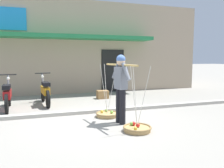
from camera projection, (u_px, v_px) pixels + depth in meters
The scene contains 9 objects.
ground_plane at pixel (97, 119), 6.08m from camera, with size 90.00×90.00×0.00m, color gray.
sidewalk_curb at pixel (91, 111), 6.73m from camera, with size 20.00×0.24×0.10m, color #AEA89C.
fruit_vendor at pixel (121, 84), 5.57m from camera, with size 0.30×1.43×1.70m.
fruit_basket_left_side at pixel (137, 128), 5.04m from camera, with size 0.63×0.63×1.45m.
fruit_basket_right_side at pixel (107, 114), 6.30m from camera, with size 0.63×0.63×1.45m.
motorcycle_nearest_shop at pixel (8, 95), 7.11m from camera, with size 0.54×1.82×1.09m.
motorcycle_second_in_row at pixel (45, 92), 7.88m from camera, with size 0.54×1.82×1.09m.
storefront_building at pixel (65, 49), 12.49m from camera, with size 13.00×6.00×4.20m.
wooden_crate at pixel (103, 94), 9.13m from camera, with size 0.44×0.36×0.32m, color olive.
Camera 1 is at (-1.48, -5.76, 1.62)m, focal length 36.56 mm.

